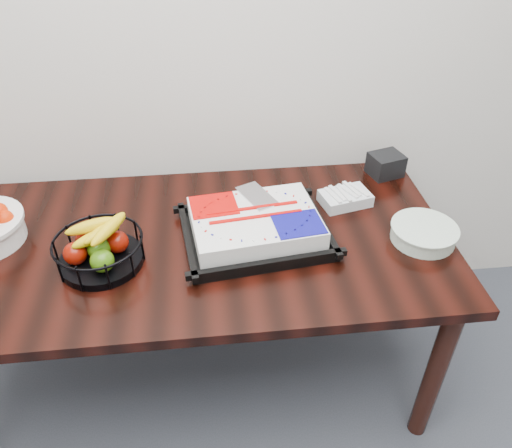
{
  "coord_description": "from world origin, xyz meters",
  "views": [
    {
      "loc": [
        0.06,
        0.61,
        1.86
      ],
      "look_at": [
        0.21,
        1.96,
        0.83
      ],
      "focal_mm": 35.0,
      "sensor_mm": 36.0,
      "label": 1
    }
  ],
  "objects": [
    {
      "name": "plate_stack",
      "position": [
        0.8,
        1.91,
        0.78
      ],
      "size": [
        0.23,
        0.23,
        0.06
      ],
      "color": "white",
      "rests_on": "table"
    },
    {
      "name": "fork_bag",
      "position": [
        0.58,
        2.16,
        0.78
      ],
      "size": [
        0.21,
        0.16,
        0.05
      ],
      "color": "silver",
      "rests_on": "table"
    },
    {
      "name": "table",
      "position": [
        0.0,
        2.0,
        0.66
      ],
      "size": [
        1.8,
        0.9,
        0.75
      ],
      "color": "black",
      "rests_on": "ground"
    },
    {
      "name": "cake_tray",
      "position": [
        0.21,
        1.99,
        0.8
      ],
      "size": [
        0.54,
        0.45,
        0.1
      ],
      "color": "black",
      "rests_on": "table"
    },
    {
      "name": "napkin_box",
      "position": [
        0.8,
        2.35,
        0.8
      ],
      "size": [
        0.15,
        0.14,
        0.09
      ],
      "primitive_type": "cube",
      "rotation": [
        0.0,
        0.0,
        0.28
      ],
      "color": "black",
      "rests_on": "table"
    },
    {
      "name": "fruit_basket",
      "position": [
        -0.31,
        1.9,
        0.81
      ],
      "size": [
        0.29,
        0.29,
        0.15
      ],
      "color": "black",
      "rests_on": "table"
    }
  ]
}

